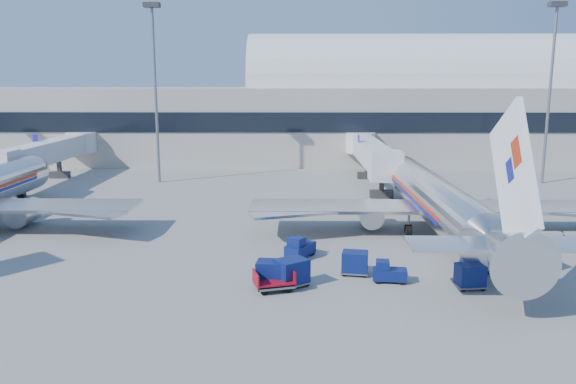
{
  "coord_description": "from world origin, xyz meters",
  "views": [
    {
      "loc": [
        -2.14,
        -42.36,
        12.78
      ],
      "look_at": [
        -2.78,
        6.0,
        3.38
      ],
      "focal_mm": 35.0,
      "sensor_mm": 36.0,
      "label": 1
    }
  ],
  "objects_px": {
    "cart_solo_near": "(470,276)",
    "cart_open_red": "(274,283)",
    "cart_train_c": "(271,273)",
    "jetbridge_mid": "(51,151)",
    "cart_solo_far": "(542,259)",
    "mast_west": "(154,67)",
    "cart_train_b": "(292,272)",
    "tug_lead": "(388,272)",
    "tug_left": "(299,248)",
    "barrier_near": "(542,237)",
    "cart_train_a": "(355,262)",
    "mast_east": "(552,67)",
    "jetbridge_near": "(370,152)",
    "airliner_main": "(438,201)",
    "tug_right": "(476,261)"
  },
  "relations": [
    {
      "from": "mast_east",
      "to": "cart_train_b",
      "type": "bearing_deg",
      "value": -130.24
    },
    {
      "from": "tug_left",
      "to": "cart_solo_near",
      "type": "bearing_deg",
      "value": -87.95
    },
    {
      "from": "mast_east",
      "to": "cart_solo_near",
      "type": "distance_m",
      "value": 46.03
    },
    {
      "from": "jetbridge_mid",
      "to": "tug_right",
      "type": "relative_size",
      "value": 11.36
    },
    {
      "from": "cart_train_c",
      "to": "cart_solo_near",
      "type": "bearing_deg",
      "value": 4.67
    },
    {
      "from": "tug_right",
      "to": "cart_open_red",
      "type": "relative_size",
      "value": 0.86
    },
    {
      "from": "tug_lead",
      "to": "cart_solo_near",
      "type": "distance_m",
      "value": 5.1
    },
    {
      "from": "tug_left",
      "to": "cart_train_c",
      "type": "distance_m",
      "value": 6.25
    },
    {
      "from": "jetbridge_mid",
      "to": "barrier_near",
      "type": "xyz_separation_m",
      "value": [
        52.4,
        -28.81,
        -3.48
      ]
    },
    {
      "from": "mast_west",
      "to": "barrier_near",
      "type": "bearing_deg",
      "value": -36.38
    },
    {
      "from": "mast_east",
      "to": "cart_train_b",
      "type": "distance_m",
      "value": 51.96
    },
    {
      "from": "mast_west",
      "to": "cart_solo_far",
      "type": "height_order",
      "value": "mast_west"
    },
    {
      "from": "jetbridge_mid",
      "to": "cart_solo_far",
      "type": "bearing_deg",
      "value": -35.76
    },
    {
      "from": "cart_train_c",
      "to": "cart_solo_far",
      "type": "distance_m",
      "value": 19.04
    },
    {
      "from": "cart_train_c",
      "to": "cart_train_a",
      "type": "bearing_deg",
      "value": 27.56
    },
    {
      "from": "airliner_main",
      "to": "cart_train_b",
      "type": "height_order",
      "value": "airliner_main"
    },
    {
      "from": "mast_east",
      "to": "barrier_near",
      "type": "xyz_separation_m",
      "value": [
        -12.0,
        -28.0,
        -14.34
      ]
    },
    {
      "from": "barrier_near",
      "to": "cart_train_a",
      "type": "height_order",
      "value": "cart_train_a"
    },
    {
      "from": "cart_train_a",
      "to": "cart_open_red",
      "type": "height_order",
      "value": "cart_train_a"
    },
    {
      "from": "tug_lead",
      "to": "tug_right",
      "type": "distance_m",
      "value": 6.85
    },
    {
      "from": "jetbridge_mid",
      "to": "tug_left",
      "type": "distance_m",
      "value": 46.49
    },
    {
      "from": "barrier_near",
      "to": "cart_train_b",
      "type": "height_order",
      "value": "cart_train_b"
    },
    {
      "from": "cart_train_c",
      "to": "cart_open_red",
      "type": "xyz_separation_m",
      "value": [
        0.27,
        -0.84,
        -0.41
      ]
    },
    {
      "from": "jetbridge_mid",
      "to": "cart_train_a",
      "type": "relative_size",
      "value": 13.64
    },
    {
      "from": "jetbridge_near",
      "to": "cart_train_b",
      "type": "bearing_deg",
      "value": -104.31
    },
    {
      "from": "jetbridge_near",
      "to": "cart_solo_far",
      "type": "bearing_deg",
      "value": -78.21
    },
    {
      "from": "cart_solo_near",
      "to": "cart_open_red",
      "type": "bearing_deg",
      "value": 175.79
    },
    {
      "from": "tug_lead",
      "to": "jetbridge_near",
      "type": "bearing_deg",
      "value": 90.94
    },
    {
      "from": "cart_train_a",
      "to": "cart_train_c",
      "type": "height_order",
      "value": "cart_train_c"
    },
    {
      "from": "tug_left",
      "to": "cart_train_b",
      "type": "distance_m",
      "value": 6.04
    },
    {
      "from": "jetbridge_near",
      "to": "cart_solo_far",
      "type": "height_order",
      "value": "jetbridge_near"
    },
    {
      "from": "tug_right",
      "to": "cart_train_a",
      "type": "height_order",
      "value": "cart_train_a"
    },
    {
      "from": "tug_lead",
      "to": "cart_train_a",
      "type": "xyz_separation_m",
      "value": [
        -2.03,
        1.4,
        0.2
      ]
    },
    {
      "from": "cart_train_c",
      "to": "cart_solo_near",
      "type": "relative_size",
      "value": 1.05
    },
    {
      "from": "airliner_main",
      "to": "tug_lead",
      "type": "bearing_deg",
      "value": -117.01
    },
    {
      "from": "mast_east",
      "to": "cart_train_c",
      "type": "relative_size",
      "value": 11.3
    },
    {
      "from": "mast_east",
      "to": "tug_lead",
      "type": "height_order",
      "value": "mast_east"
    },
    {
      "from": "cart_solo_far",
      "to": "cart_open_red",
      "type": "xyz_separation_m",
      "value": [
        -18.47,
        -4.23,
        -0.32
      ]
    },
    {
      "from": "cart_train_b",
      "to": "tug_lead",
      "type": "bearing_deg",
      "value": -27.23
    },
    {
      "from": "cart_solo_far",
      "to": "cart_open_red",
      "type": "height_order",
      "value": "cart_solo_far"
    },
    {
      "from": "cart_solo_near",
      "to": "jetbridge_mid",
      "type": "bearing_deg",
      "value": 131.06
    },
    {
      "from": "tug_right",
      "to": "cart_train_b",
      "type": "relative_size",
      "value": 0.95
    },
    {
      "from": "jetbridge_mid",
      "to": "cart_train_a",
      "type": "height_order",
      "value": "jetbridge_mid"
    },
    {
      "from": "barrier_near",
      "to": "cart_train_a",
      "type": "relative_size",
      "value": 1.49
    },
    {
      "from": "barrier_near",
      "to": "tug_right",
      "type": "xyz_separation_m",
      "value": [
        -7.61,
        -7.01,
        0.2
      ]
    },
    {
      "from": "mast_east",
      "to": "cart_open_red",
      "type": "bearing_deg",
      "value": -130.6
    },
    {
      "from": "cart_solo_near",
      "to": "tug_right",
      "type": "bearing_deg",
      "value": 60.38
    },
    {
      "from": "mast_west",
      "to": "cart_train_c",
      "type": "xyz_separation_m",
      "value": [
        16.3,
        -38.17,
        -13.92
      ]
    },
    {
      "from": "jetbridge_mid",
      "to": "tug_right",
      "type": "height_order",
      "value": "jetbridge_mid"
    },
    {
      "from": "mast_east",
      "to": "cart_solo_far",
      "type": "xyz_separation_m",
      "value": [
        -14.97,
        -34.79,
        -14.0
      ]
    }
  ]
}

